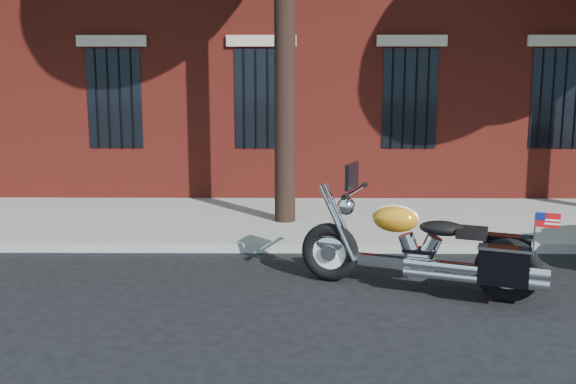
{
  "coord_description": "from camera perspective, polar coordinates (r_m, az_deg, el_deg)",
  "views": [
    {
      "loc": [
        0.66,
        -8.08,
        2.6
      ],
      "look_at": [
        0.57,
        0.8,
        1.03
      ],
      "focal_mm": 40.0,
      "sensor_mm": 36.0,
      "label": 1
    }
  ],
  "objects": [
    {
      "name": "motorcycle",
      "position": [
        8.03,
        12.29,
        -5.17
      ],
      "size": [
        2.82,
        1.61,
        1.56
      ],
      "rotation": [
        0.0,
        0.0,
        -0.37
      ],
      "color": "black",
      "rests_on": "ground"
    },
    {
      "name": "sidewalk",
      "position": [
        11.63,
        -2.71,
        -2.52
      ],
      "size": [
        40.0,
        3.6,
        0.15
      ],
      "primitive_type": "cube",
      "color": "gray",
      "rests_on": "ground"
    },
    {
      "name": "curb",
      "position": [
        9.81,
        -3.33,
        -4.91
      ],
      "size": [
        40.0,
        0.16,
        0.15
      ],
      "primitive_type": "cube",
      "color": "gray",
      "rests_on": "ground"
    },
    {
      "name": "ground",
      "position": [
        8.51,
        -3.95,
        -7.78
      ],
      "size": [
        120.0,
        120.0,
        0.0
      ],
      "primitive_type": "plane",
      "color": "black",
      "rests_on": "ground"
    }
  ]
}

